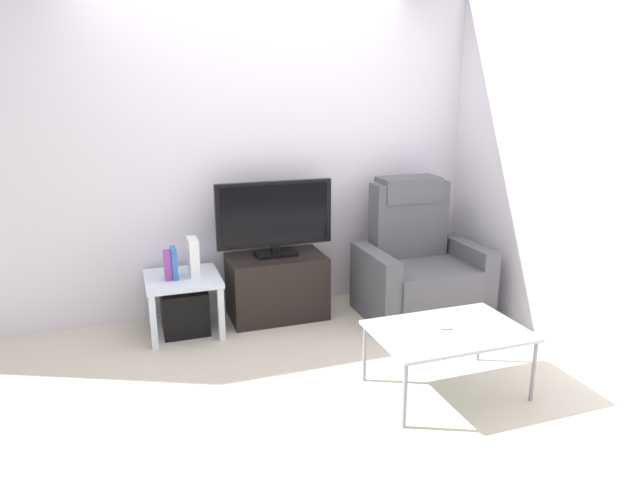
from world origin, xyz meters
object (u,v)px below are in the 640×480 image
Objects in this scene: tv_stand at (277,286)px; television at (275,217)px; subwoofer_box at (185,310)px; cell_phone at (443,324)px; recliner_armchair at (418,267)px; book_leftmost at (168,265)px; side_table at (183,285)px; book_middle at (174,263)px; coffee_table at (448,333)px; game_console at (193,257)px.

tv_stand is 0.82× the size of television.
subwoofer_box is 2.22× the size of cell_phone.
tv_stand is 0.74m from subwoofer_box.
recliner_armchair is 5.20× the size of book_leftmost.
tv_stand is 0.75m from side_table.
subwoofer_box is (-0.00, 0.00, -0.20)m from side_table.
book_middle reaches higher than book_leftmost.
subwoofer_box is 1.60× the size of book_leftmost.
television is 0.87m from side_table.
cell_phone is at bearing -41.22° from book_leftmost.
coffee_table is (1.45, -1.39, -0.18)m from book_middle.
game_console is at bearing 8.97° from book_leftmost.
book_middle is at bearing -168.19° from game_console.
book_middle is at bearing 0.00° from book_leftmost.
television is at bearing 167.91° from recliner_armchair.
coffee_table is (-0.46, -1.21, 0.00)m from recliner_armchair.
cell_phone reaches higher than coffee_table.
cell_phone is at bearing -42.12° from book_middle.
book_middle is (0.05, 0.00, 0.01)m from book_leftmost.
television is at bearing 114.13° from coffee_table.
side_table is 2.60× the size of book_leftmost.
cell_phone is (1.46, -1.32, -0.15)m from book_middle.
television is at bearing 6.72° from book_leftmost.
cell_phone is at bearing -43.61° from side_table.
recliner_armchair is 3.24× the size of subwoofer_box.
side_table is 0.20m from book_leftmost.
book_leftmost is 2.01m from cell_phone.
book_leftmost is (-0.10, -0.02, 0.17)m from side_table.
tv_stand is at bearing 5.74° from book_middle.
television is 0.99m from subwoofer_box.
game_console is at bearing 150.10° from cell_phone.
side_table is (-1.86, 0.20, -0.00)m from recliner_armchair.
television reaches higher than recliner_armchair.
book_leftmost reaches higher than cell_phone.
coffee_table is at bearing -42.73° from book_leftmost.
television reaches higher than side_table.
game_console is (-0.65, -0.07, -0.24)m from television.
side_table is 1.94× the size of game_console.
side_table is at bearing 11.31° from book_leftmost.
subwoofer_box is 0.39m from book_middle.
tv_stand is 0.89m from book_leftmost.
television is at bearing 131.13° from cell_phone.
side_table is at bearing -63.43° from subwoofer_box.
tv_stand is at bearing 4.61° from side_table.
side_table reaches higher than coffee_table.
subwoofer_box is at bearing 11.31° from book_leftmost.
game_console is (0.09, 0.01, 0.41)m from subwoofer_box.
side_table is 0.19m from book_middle.
book_leftmost is at bearing -168.69° from subwoofer_box.
game_console is (0.09, 0.01, 0.21)m from side_table.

